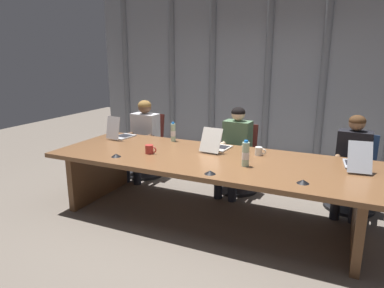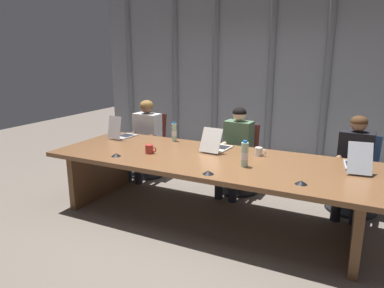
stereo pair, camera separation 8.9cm
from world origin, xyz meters
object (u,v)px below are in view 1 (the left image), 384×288
water_bottle_secondary (246,154)px  person_left_mid (235,146)px  coffee_mug_far (150,149)px  conference_mic_middle (116,155)px  office_chair_center (352,181)px  conference_mic_right_side (210,172)px  laptop_left_mid (216,145)px  person_center (352,159)px  person_left_end (142,135)px  coffee_mug_near (259,151)px  conference_mic_left_side (303,181)px  laptop_center (357,162)px  office_chair_left_mid (238,166)px  laptop_left_end (120,134)px  office_chair_left_end (146,152)px  water_bottle_primary (173,133)px

water_bottle_secondary → person_left_mid: bearing=113.4°
coffee_mug_far → conference_mic_middle: coffee_mug_far is taller
office_chair_center → conference_mic_right_side: (-1.28, -1.53, 0.41)m
laptop_left_mid → person_center: person_center is taller
person_left_end → coffee_mug_near: 2.00m
conference_mic_left_side → laptop_center: bearing=57.9°
laptop_center → office_chair_left_mid: laptop_center is taller
water_bottle_secondary → coffee_mug_far: (-1.14, -0.01, -0.08)m
laptop_left_end → water_bottle_secondary: bearing=-97.7°
office_chair_left_end → conference_mic_left_side: size_ratio=8.62×
office_chair_center → person_left_end: (-2.93, -0.15, 0.34)m
person_center → conference_mic_left_side: (-0.40, -1.27, 0.09)m
laptop_center → coffee_mug_near: size_ratio=4.02×
office_chair_center → person_left_end: 2.96m
water_bottle_primary → water_bottle_secondary: 1.33m
person_left_mid → conference_mic_left_side: size_ratio=10.67×
office_chair_left_mid → person_left_mid: size_ratio=0.77×
office_chair_left_end → water_bottle_primary: (0.76, -0.52, 0.50)m
office_chair_center → person_left_mid: person_left_mid is taller
coffee_mug_far → conference_mic_middle: 0.39m
laptop_left_mid → water_bottle_secondary: 0.68m
conference_mic_middle → conference_mic_right_side: same height
laptop_center → coffee_mug_near: (-1.01, 0.03, -0.01)m
water_bottle_primary → coffee_mug_far: 0.65m
person_left_end → water_bottle_secondary: 2.15m
office_chair_left_end → laptop_left_mid: bearing=65.4°
office_chair_left_end → conference_mic_right_side: bearing=48.9°
office_chair_left_end → conference_mic_left_side: office_chair_left_end is taller
water_bottle_secondary → coffee_mug_far: bearing=-179.6°
person_center → coffee_mug_far: 2.38m
laptop_left_end → coffee_mug_near: bearing=-84.3°
person_left_mid → conference_mic_left_side: (1.04, -1.26, 0.09)m
coffee_mug_near → conference_mic_left_side: 0.93m
laptop_left_end → water_bottle_primary: laptop_left_end is taller
laptop_left_end → person_left_end: (0.02, 0.53, -0.12)m
office_chair_left_end → conference_mic_middle: 1.58m
office_chair_left_end → office_chair_center: size_ratio=1.05×
water_bottle_primary → coffee_mug_near: water_bottle_primary is taller
laptop_left_end → laptop_center: bearing=-84.7°
office_chair_left_end → conference_mic_middle: size_ratio=8.62×
laptop_center → person_center: 0.59m
person_left_end → water_bottle_secondary: person_left_end is taller
coffee_mug_far → water_bottle_secondary: bearing=0.4°
office_chair_left_mid → coffee_mug_far: (-0.71, -1.16, 0.45)m
laptop_left_mid → conference_mic_left_side: (1.11, -0.73, -0.04)m
laptop_left_mid → person_left_end: size_ratio=0.39×
laptop_center → water_bottle_secondary: bearing=105.7°
laptop_center → coffee_mug_near: 1.01m
laptop_left_end → conference_mic_left_side: size_ratio=3.68×
office_chair_center → water_bottle_primary: bearing=-66.9°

